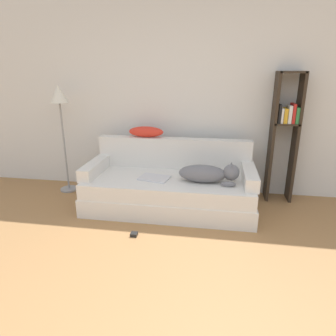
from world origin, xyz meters
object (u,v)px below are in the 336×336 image
floor_lamp (60,107)px  power_adapter (134,234)px  dog (208,173)px  couch (169,193)px  laptop (154,178)px  throw_pillow (146,132)px  bookshelf (285,131)px

floor_lamp → power_adapter: (1.26, -1.07, -1.17)m
dog → power_adapter: 1.09m
couch → floor_lamp: 1.84m
laptop → floor_lamp: 1.61m
dog → floor_lamp: (-1.99, 0.44, 0.67)m
floor_lamp → power_adapter: 2.02m
laptop → throw_pillow: bearing=125.0°
floor_lamp → power_adapter: size_ratio=20.78×
couch → dog: (0.47, -0.09, 0.31)m
throw_pillow → dog: bearing=-30.7°
bookshelf → power_adapter: 2.25m
bookshelf → floor_lamp: 2.92m
throw_pillow → floor_lamp: size_ratio=0.32×
couch → power_adapter: 0.79m
throw_pillow → laptop: bearing=-67.4°
throw_pillow → power_adapter: (0.11, -1.14, -0.86)m
laptop → couch: bearing=36.2°
couch → floor_lamp: size_ratio=1.40×
laptop → floor_lamp: (-1.35, 0.42, 0.77)m
couch → throw_pillow: size_ratio=4.43×
floor_lamp → laptop: bearing=-17.3°
couch → floor_lamp: bearing=167.2°
throw_pillow → bookshelf: size_ratio=0.28×
dog → throw_pillow: bearing=149.3°
bookshelf → throw_pillow: bearing=-176.7°
dog → throw_pillow: (-0.85, 0.50, 0.36)m
couch → laptop: size_ratio=5.17×
dog → power_adapter: (-0.73, -0.63, -0.50)m
bookshelf → floor_lamp: size_ratio=1.12×
laptop → bookshelf: (1.56, 0.59, 0.51)m
bookshelf → couch: bearing=-159.7°
couch → bookshelf: size_ratio=1.25×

